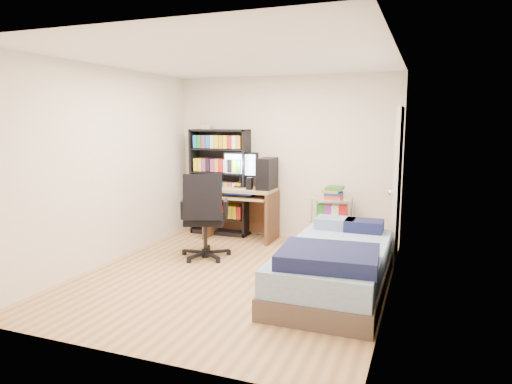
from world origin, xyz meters
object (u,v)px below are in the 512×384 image
at_px(media_shelf, 220,181).
at_px(bed, 334,266).
at_px(office_chair, 205,231).
at_px(computer_desk, 249,193).

distance_m(media_shelf, bed, 2.97).
relative_size(media_shelf, office_chair, 1.52).
bearing_deg(office_chair, bed, -37.67).
xyz_separation_m(computer_desk, office_chair, (-0.16, -1.17, -0.36)).
bearing_deg(computer_desk, office_chair, -97.95).
height_order(computer_desk, office_chair, computer_desk).
bearing_deg(computer_desk, bed, -45.93).
bearing_deg(media_shelf, computer_desk, -13.35).
xyz_separation_m(media_shelf, bed, (2.23, -1.87, -0.60)).
distance_m(computer_desk, bed, 2.46).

